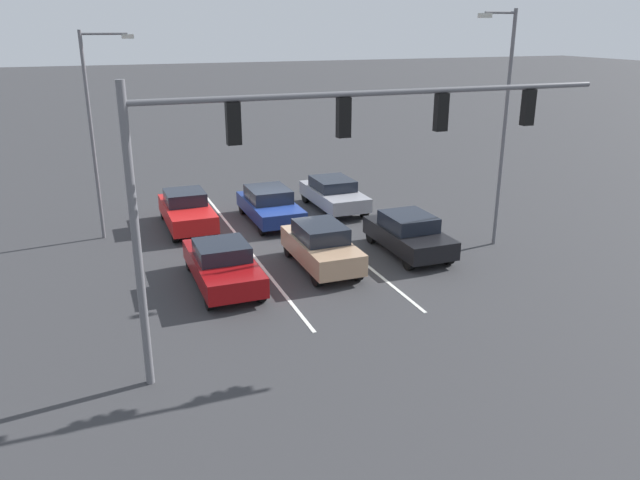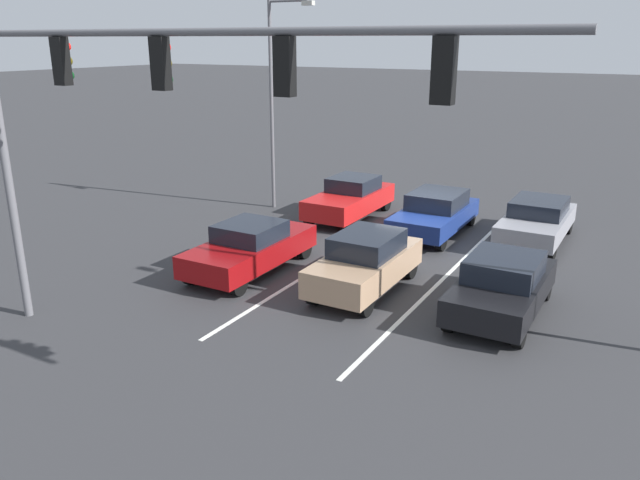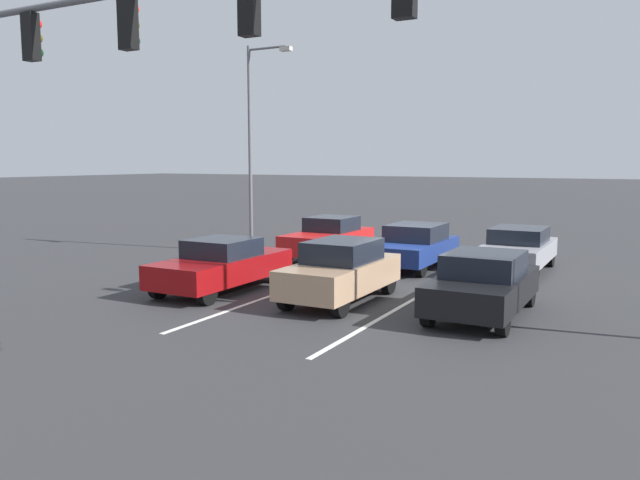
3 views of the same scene
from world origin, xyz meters
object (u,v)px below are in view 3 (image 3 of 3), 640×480
(car_black_leftlane_front, at_px, (483,284))
(street_lamp_right_shoulder, at_px, (254,135))
(car_maroon_rightlane_front, at_px, (222,264))
(car_navy_midlane_second, at_px, (414,245))
(car_gray_leftlane_second, at_px, (518,249))
(car_tan_midlane_front, at_px, (341,270))
(traffic_signal_gantry, at_px, (101,64))
(car_red_rightlane_second, at_px, (329,238))

(car_black_leftlane_front, xyz_separation_m, street_lamp_right_shoulder, (10.54, -6.00, 3.89))
(car_maroon_rightlane_front, distance_m, car_navy_midlane_second, 7.16)
(car_maroon_rightlane_front, distance_m, street_lamp_right_shoulder, 8.29)
(car_gray_leftlane_second, distance_m, car_navy_midlane_second, 3.41)
(car_tan_midlane_front, xyz_separation_m, traffic_signal_gantry, (2.35, 5.60, 4.66))
(car_maroon_rightlane_front, height_order, car_navy_midlane_second, car_navy_midlane_second)
(traffic_signal_gantry, bearing_deg, car_maroon_rightlane_front, -76.59)
(car_black_leftlane_front, distance_m, traffic_signal_gantry, 9.59)
(car_maroon_rightlane_front, relative_size, car_gray_leftlane_second, 1.03)
(car_black_leftlane_front, distance_m, car_red_rightlane_second, 9.56)
(car_tan_midlane_front, height_order, traffic_signal_gantry, traffic_signal_gantry)
(car_tan_midlane_front, bearing_deg, car_red_rightlane_second, -59.97)
(car_tan_midlane_front, distance_m, car_navy_midlane_second, 5.97)
(car_gray_leftlane_second, distance_m, traffic_signal_gantry, 14.30)
(traffic_signal_gantry, bearing_deg, car_gray_leftlane_second, -114.26)
(car_maroon_rightlane_front, relative_size, car_black_leftlane_front, 1.09)
(car_black_leftlane_front, height_order, traffic_signal_gantry, traffic_signal_gantry)
(car_red_rightlane_second, xyz_separation_m, car_navy_midlane_second, (-3.55, 0.41, -0.01))
(traffic_signal_gantry, height_order, street_lamp_right_shoulder, street_lamp_right_shoulder)
(car_tan_midlane_front, distance_m, car_red_rightlane_second, 7.37)
(car_navy_midlane_second, distance_m, traffic_signal_gantry, 12.69)
(car_navy_midlane_second, bearing_deg, car_black_leftlane_front, 123.30)
(car_tan_midlane_front, bearing_deg, car_gray_leftlane_second, -115.46)
(car_tan_midlane_front, relative_size, car_navy_midlane_second, 0.94)
(car_tan_midlane_front, height_order, car_navy_midlane_second, car_tan_midlane_front)
(car_black_leftlane_front, bearing_deg, car_red_rightlane_second, -40.02)
(car_tan_midlane_front, xyz_separation_m, car_maroon_rightlane_front, (3.62, 0.29, -0.08))
(car_black_leftlane_front, relative_size, street_lamp_right_shoulder, 0.52)
(car_maroon_rightlane_front, bearing_deg, car_navy_midlane_second, -119.09)
(street_lamp_right_shoulder, bearing_deg, car_navy_midlane_second, 177.78)
(car_tan_midlane_front, distance_m, car_gray_leftlane_second, 7.43)
(car_maroon_rightlane_front, relative_size, car_navy_midlane_second, 1.03)
(car_maroon_rightlane_front, relative_size, car_red_rightlane_second, 1.02)
(car_maroon_rightlane_front, xyz_separation_m, car_navy_midlane_second, (-3.48, -6.26, 0.02))
(car_black_leftlane_front, distance_m, car_gray_leftlane_second, 6.49)
(car_tan_midlane_front, bearing_deg, car_navy_midlane_second, -88.68)
(car_tan_midlane_front, xyz_separation_m, car_gray_leftlane_second, (-3.19, -6.71, -0.05))
(car_black_leftlane_front, xyz_separation_m, traffic_signal_gantry, (5.98, 5.84, 4.71))
(car_maroon_rightlane_front, xyz_separation_m, car_gray_leftlane_second, (-6.81, -7.00, 0.04))
(car_black_leftlane_front, bearing_deg, traffic_signal_gantry, 44.30)
(car_navy_midlane_second, bearing_deg, car_red_rightlane_second, -6.57)
(car_navy_midlane_second, height_order, street_lamp_right_shoulder, street_lamp_right_shoulder)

